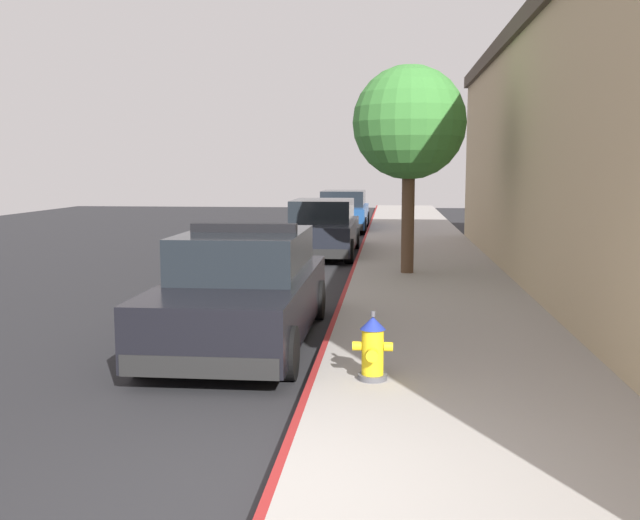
{
  "coord_description": "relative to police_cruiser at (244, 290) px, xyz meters",
  "views": [
    {
      "loc": [
        0.8,
        -4.88,
        2.45
      ],
      "look_at": [
        -0.3,
        6.4,
        1.0
      ],
      "focal_mm": 40.53,
      "sensor_mm": 36.0,
      "label": 1
    }
  ],
  "objects": [
    {
      "name": "ground_plane",
      "position": [
        -3.1,
        5.06,
        -0.84
      ],
      "size": [
        29.91,
        60.0,
        0.2
      ],
      "primitive_type": "cube",
      "color": "#232326"
    },
    {
      "name": "sidewalk_pavement",
      "position": [
        2.9,
        5.06,
        -0.67
      ],
      "size": [
        3.34,
        60.0,
        0.15
      ],
      "primitive_type": "cube",
      "color": "gray",
      "rests_on": "ground"
    },
    {
      "name": "curb_painted_edge",
      "position": [
        1.19,
        5.06,
        -0.67
      ],
      "size": [
        0.08,
        60.0,
        0.15
      ],
      "primitive_type": "cube",
      "color": "maroon",
      "rests_on": "ground"
    },
    {
      "name": "police_cruiser",
      "position": [
        0.0,
        0.0,
        0.0
      ],
      "size": [
        1.94,
        4.84,
        1.68
      ],
      "color": "black",
      "rests_on": "ground"
    },
    {
      "name": "parked_car_silver_ahead",
      "position": [
        0.12,
        10.37,
        -0.0
      ],
      "size": [
        1.94,
        4.84,
        1.56
      ],
      "color": "black",
      "rests_on": "ground"
    },
    {
      "name": "parked_car_dark_far",
      "position": [
        0.17,
        18.59,
        -0.0
      ],
      "size": [
        1.94,
        4.84,
        1.56
      ],
      "color": "navy",
      "rests_on": "ground"
    },
    {
      "name": "fire_hydrant",
      "position": [
        1.86,
        -2.14,
        -0.24
      ],
      "size": [
        0.44,
        0.4,
        0.76
      ],
      "color": "#4C4C51",
      "rests_on": "sidewalk_pavement"
    },
    {
      "name": "street_tree",
      "position": [
        2.41,
        6.09,
        2.65
      ],
      "size": [
        2.45,
        2.45,
        4.5
      ],
      "color": "brown",
      "rests_on": "sidewalk_pavement"
    }
  ]
}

